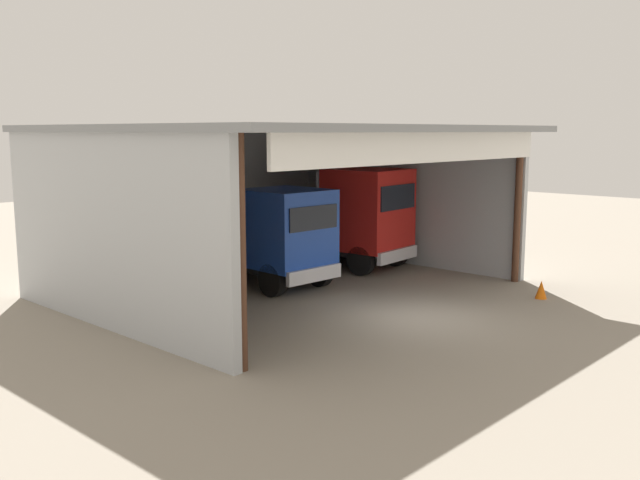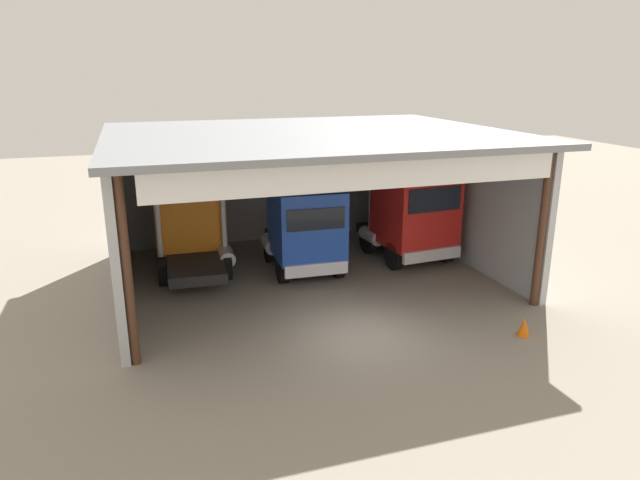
{
  "view_description": "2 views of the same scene",
  "coord_description": "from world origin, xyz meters",
  "px_view_note": "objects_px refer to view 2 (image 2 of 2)",
  "views": [
    {
      "loc": [
        -15.55,
        -10.9,
        5.12
      ],
      "look_at": [
        0.0,
        3.59,
        1.78
      ],
      "focal_mm": 39.02,
      "sensor_mm": 36.0,
      "label": 1
    },
    {
      "loc": [
        -5.75,
        -13.97,
        7.36
      ],
      "look_at": [
        0.0,
        3.59,
        1.78
      ],
      "focal_mm": 32.09,
      "sensor_mm": 36.0,
      "label": 2
    }
  ],
  "objects_px": {
    "truck_red_yard_outside": "(412,211)",
    "oil_drum": "(326,228)",
    "truck_orange_left_bay": "(191,222)",
    "tool_cart": "(324,228)",
    "truck_blue_right_bay": "(304,228)",
    "traffic_cone": "(524,327)"
  },
  "relations": [
    {
      "from": "truck_orange_left_bay",
      "to": "oil_drum",
      "type": "relative_size",
      "value": 5.89
    },
    {
      "from": "truck_orange_left_bay",
      "to": "truck_red_yard_outside",
      "type": "xyz_separation_m",
      "value": [
        8.29,
        -1.87,
        0.21
      ]
    },
    {
      "from": "tool_cart",
      "to": "truck_blue_right_bay",
      "type": "bearing_deg",
      "value": -118.2
    },
    {
      "from": "truck_orange_left_bay",
      "to": "tool_cart",
      "type": "relative_size",
      "value": 5.34
    },
    {
      "from": "truck_red_yard_outside",
      "to": "oil_drum",
      "type": "xyz_separation_m",
      "value": [
        -2.17,
        4.0,
        -1.54
      ]
    },
    {
      "from": "oil_drum",
      "to": "traffic_cone",
      "type": "height_order",
      "value": "oil_drum"
    },
    {
      "from": "truck_orange_left_bay",
      "to": "truck_blue_right_bay",
      "type": "height_order",
      "value": "truck_orange_left_bay"
    },
    {
      "from": "truck_blue_right_bay",
      "to": "truck_orange_left_bay",
      "type": "bearing_deg",
      "value": -24.27
    },
    {
      "from": "truck_orange_left_bay",
      "to": "traffic_cone",
      "type": "distance_m",
      "value": 12.33
    },
    {
      "from": "truck_orange_left_bay",
      "to": "traffic_cone",
      "type": "xyz_separation_m",
      "value": [
        8.34,
        -8.96,
        -1.51
      ]
    },
    {
      "from": "tool_cart",
      "to": "traffic_cone",
      "type": "distance_m",
      "value": 11.2
    },
    {
      "from": "truck_blue_right_bay",
      "to": "truck_red_yard_outside",
      "type": "relative_size",
      "value": 1.08
    },
    {
      "from": "truck_red_yard_outside",
      "to": "truck_blue_right_bay",
      "type": "bearing_deg",
      "value": -3.38
    },
    {
      "from": "truck_orange_left_bay",
      "to": "truck_red_yard_outside",
      "type": "height_order",
      "value": "truck_red_yard_outside"
    },
    {
      "from": "oil_drum",
      "to": "tool_cart",
      "type": "xyz_separation_m",
      "value": [
        -0.12,
        -0.13,
        0.05
      ]
    },
    {
      "from": "truck_orange_left_bay",
      "to": "truck_red_yard_outside",
      "type": "relative_size",
      "value": 1.14
    },
    {
      "from": "traffic_cone",
      "to": "truck_orange_left_bay",
      "type": "bearing_deg",
      "value": 132.95
    },
    {
      "from": "truck_red_yard_outside",
      "to": "tool_cart",
      "type": "distance_m",
      "value": 4.74
    },
    {
      "from": "truck_red_yard_outside",
      "to": "tool_cart",
      "type": "xyz_separation_m",
      "value": [
        -2.29,
        3.87,
        -1.49
      ]
    },
    {
      "from": "truck_red_yard_outside",
      "to": "oil_drum",
      "type": "distance_m",
      "value": 4.81
    },
    {
      "from": "oil_drum",
      "to": "traffic_cone",
      "type": "xyz_separation_m",
      "value": [
        2.22,
        -11.09,
        -0.17
      ]
    },
    {
      "from": "truck_red_yard_outside",
      "to": "traffic_cone",
      "type": "xyz_separation_m",
      "value": [
        0.05,
        -7.08,
        -1.71
      ]
    }
  ]
}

